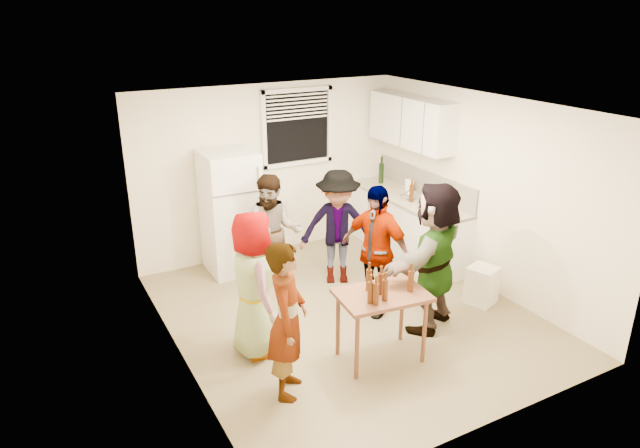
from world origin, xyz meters
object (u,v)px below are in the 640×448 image
serving_table (379,358)px  trash_bin (482,284)px  beer_bottle_counter (411,202)px  guest_back_left (275,287)px  kettle (410,199)px  guest_orange (429,324)px  guest_back_right (337,280)px  guest_stripe (289,390)px  beer_bottle_table (385,300)px  red_cup (373,300)px  wine_bottle (381,183)px  guest_grey (257,350)px  refrigerator (231,212)px  blue_cup (428,216)px  guest_black (373,310)px

serving_table → trash_bin: bearing=12.6°
beer_bottle_counter → guest_back_left: (-2.07, 0.13, -0.90)m
kettle → guest_back_left: bearing=-173.6°
guest_orange → guest_back_right: bearing=-103.7°
guest_back_right → guest_back_left: bearing=-169.5°
guest_stripe → guest_back_right: 2.43m
guest_back_right → guest_orange: bearing=-50.3°
beer_bottle_table → red_cup: size_ratio=1.69×
wine_bottle → red_cup: (-2.09, -2.93, -0.13)m
red_cup → guest_grey: 1.46m
refrigerator → blue_cup: (2.19, -1.51, 0.05)m
red_cup → guest_back_right: 2.13m
guest_back_right → guest_grey: bearing=-121.4°
refrigerator → blue_cup: size_ratio=15.12×
refrigerator → guest_stripe: refrigerator is taller
beer_bottle_table → guest_black: beer_bottle_table is taller
kettle → beer_bottle_counter: beer_bottle_counter is taller
blue_cup → beer_bottle_counter: bearing=74.6°
kettle → beer_bottle_counter: 0.10m
blue_cup → guest_grey: bearing=-168.5°
beer_bottle_counter → serving_table: bearing=-133.3°
guest_stripe → guest_back_left: size_ratio=1.01×
beer_bottle_table → guest_back_left: size_ratio=0.14×
beer_bottle_counter → guest_back_right: bearing=-175.7°
trash_bin → guest_stripe: bearing=-171.3°
guest_back_right → kettle: bearing=33.9°
red_cup → guest_back_left: red_cup is taller
kettle → guest_grey: size_ratio=0.14×
refrigerator → beer_bottle_counter: 2.53m
guest_back_left → guest_black: size_ratio=0.96×
serving_table → guest_grey: size_ratio=0.57×
guest_grey → guest_back_right: (1.61, 1.03, 0.00)m
red_cup → guest_stripe: 1.20m
blue_cup → serving_table: blue_cup is taller
guest_stripe → guest_back_right: size_ratio=1.00×
guest_stripe → guest_black: 1.84m
trash_bin → guest_back_left: bearing=142.5°
wine_bottle → guest_grey: bearing=-145.2°
wine_bottle → beer_bottle_table: size_ratio=1.40×
blue_cup → guest_black: size_ratio=0.07×
guest_back_right → guest_orange: guest_back_right is taller
trash_bin → red_cup: 2.09m
blue_cup → guest_orange: 1.54m
beer_bottle_counter → guest_back_left: beer_bottle_counter is taller
serving_table → red_cup: 0.79m
kettle → trash_bin: (-0.03, -1.57, -0.65)m
guest_back_left → guest_back_right: 0.85m
trash_bin → serving_table: bearing=-167.4°
beer_bottle_counter → guest_back_right: size_ratio=0.16×
kettle → guest_back_right: kettle is taller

